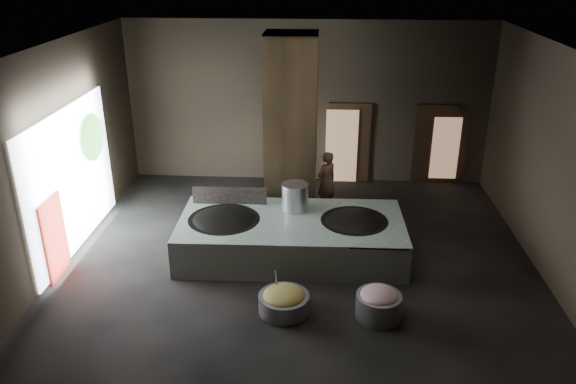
# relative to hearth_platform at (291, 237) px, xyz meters

# --- Properties ---
(floor) EXTENTS (10.00, 9.00, 0.10)m
(floor) POSITION_rel_hearth_platform_xyz_m (0.18, -0.05, -0.47)
(floor) COLOR black
(floor) RESTS_ON ground
(ceiling) EXTENTS (10.00, 9.00, 0.10)m
(ceiling) POSITION_rel_hearth_platform_xyz_m (0.18, -0.05, 4.13)
(ceiling) COLOR black
(ceiling) RESTS_ON back_wall
(back_wall) EXTENTS (10.00, 0.10, 4.50)m
(back_wall) POSITION_rel_hearth_platform_xyz_m (0.18, 4.50, 1.83)
(back_wall) COLOR black
(back_wall) RESTS_ON ground
(front_wall) EXTENTS (10.00, 0.10, 4.50)m
(front_wall) POSITION_rel_hearth_platform_xyz_m (0.18, -4.60, 1.83)
(front_wall) COLOR black
(front_wall) RESTS_ON ground
(left_wall) EXTENTS (0.10, 9.00, 4.50)m
(left_wall) POSITION_rel_hearth_platform_xyz_m (-4.87, -0.05, 1.83)
(left_wall) COLOR black
(left_wall) RESTS_ON ground
(right_wall) EXTENTS (0.10, 9.00, 4.50)m
(right_wall) POSITION_rel_hearth_platform_xyz_m (5.23, -0.05, 1.83)
(right_wall) COLOR black
(right_wall) RESTS_ON ground
(pillar) EXTENTS (1.20, 1.20, 4.50)m
(pillar) POSITION_rel_hearth_platform_xyz_m (-0.12, 1.85, 1.83)
(pillar) COLOR black
(pillar) RESTS_ON ground
(hearth_platform) EXTENTS (4.87, 2.39, 0.84)m
(hearth_platform) POSITION_rel_hearth_platform_xyz_m (0.00, 0.00, 0.00)
(hearth_platform) COLOR beige
(hearth_platform) RESTS_ON ground
(platform_cap) EXTENTS (4.72, 2.27, 0.03)m
(platform_cap) POSITION_rel_hearth_platform_xyz_m (-0.00, 0.00, 0.40)
(platform_cap) COLOR black
(platform_cap) RESTS_ON hearth_platform
(wok_left) EXTENTS (1.52, 1.52, 0.42)m
(wok_left) POSITION_rel_hearth_platform_xyz_m (-1.45, -0.05, 0.33)
(wok_left) COLOR black
(wok_left) RESTS_ON hearth_platform
(wok_left_rim) EXTENTS (1.55, 1.55, 0.05)m
(wok_left_rim) POSITION_rel_hearth_platform_xyz_m (-1.45, -0.05, 0.40)
(wok_left_rim) COLOR black
(wok_left_rim) RESTS_ON hearth_platform
(wok_right) EXTENTS (1.42, 1.42, 0.40)m
(wok_right) POSITION_rel_hearth_platform_xyz_m (1.35, 0.05, 0.33)
(wok_right) COLOR black
(wok_right) RESTS_ON hearth_platform
(wok_right_rim) EXTENTS (1.45, 1.45, 0.05)m
(wok_right_rim) POSITION_rel_hearth_platform_xyz_m (1.35, 0.05, 0.40)
(wok_right_rim) COLOR black
(wok_right_rim) RESTS_ON hearth_platform
(stock_pot) EXTENTS (0.59, 0.59, 0.63)m
(stock_pot) POSITION_rel_hearth_platform_xyz_m (0.05, 0.55, 0.71)
(stock_pot) COLOR #BABCC2
(stock_pot) RESTS_ON hearth_platform
(splash_guard) EXTENTS (1.68, 0.09, 0.42)m
(splash_guard) POSITION_rel_hearth_platform_xyz_m (-1.45, 0.75, 0.61)
(splash_guard) COLOR black
(splash_guard) RESTS_ON hearth_platform
(cook) EXTENTS (0.69, 0.65, 1.59)m
(cook) POSITION_rel_hearth_platform_xyz_m (0.75, 2.29, 0.38)
(cook) COLOR #956F4C
(cook) RESTS_ON ground
(veg_basin) EXTENTS (1.24, 1.24, 0.35)m
(veg_basin) POSITION_rel_hearth_platform_xyz_m (-0.01, -2.13, -0.25)
(veg_basin) COLOR gray
(veg_basin) RESTS_ON ground
(veg_fill) EXTENTS (0.77, 0.77, 0.24)m
(veg_fill) POSITION_rel_hearth_platform_xyz_m (-0.01, -2.13, -0.07)
(veg_fill) COLOR #859D4C
(veg_fill) RESTS_ON veg_basin
(ladle) EXTENTS (0.03, 0.37, 0.67)m
(ladle) POSITION_rel_hearth_platform_xyz_m (-0.16, -1.98, 0.13)
(ladle) COLOR #BABCC2
(ladle) RESTS_ON veg_basin
(meat_basin) EXTENTS (1.06, 1.06, 0.46)m
(meat_basin) POSITION_rel_hearth_platform_xyz_m (1.71, -2.18, -0.19)
(meat_basin) COLOR gray
(meat_basin) RESTS_ON ground
(meat_fill) EXTENTS (0.69, 0.69, 0.26)m
(meat_fill) POSITION_rel_hearth_platform_xyz_m (1.71, -2.18, 0.03)
(meat_fill) COLOR #CC7A7A
(meat_fill) RESTS_ON meat_basin
(doorway_near) EXTENTS (1.18, 0.08, 2.38)m
(doorway_near) POSITION_rel_hearth_platform_xyz_m (1.38, 4.40, 0.68)
(doorway_near) COLOR black
(doorway_near) RESTS_ON ground
(doorway_near_glow) EXTENTS (0.90, 0.04, 2.12)m
(doorway_near_glow) POSITION_rel_hearth_platform_xyz_m (1.18, 4.33, 0.63)
(doorway_near_glow) COLOR #8C6647
(doorway_near_glow) RESTS_ON ground
(doorway_far) EXTENTS (1.18, 0.08, 2.38)m
(doorway_far) POSITION_rel_hearth_platform_xyz_m (3.78, 4.40, 0.68)
(doorway_far) COLOR black
(doorway_far) RESTS_ON ground
(doorway_far_glow) EXTENTS (0.76, 0.04, 1.79)m
(doorway_far_glow) POSITION_rel_hearth_platform_xyz_m (4.08, 4.35, 0.63)
(doorway_far_glow) COLOR #8C6647
(doorway_far_glow) RESTS_ON ground
(left_opening) EXTENTS (0.04, 4.20, 3.10)m
(left_opening) POSITION_rel_hearth_platform_xyz_m (-4.77, 0.15, 1.18)
(left_opening) COLOR white
(left_opening) RESTS_ON ground
(pavilion_sliver) EXTENTS (0.05, 0.90, 1.70)m
(pavilion_sliver) POSITION_rel_hearth_platform_xyz_m (-4.70, -1.15, 0.43)
(pavilion_sliver) COLOR maroon
(pavilion_sliver) RESTS_ON ground
(tree_silhouette) EXTENTS (0.28, 1.10, 1.10)m
(tree_silhouette) POSITION_rel_hearth_platform_xyz_m (-4.67, 1.25, 1.78)
(tree_silhouette) COLOR #194714
(tree_silhouette) RESTS_ON left_opening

